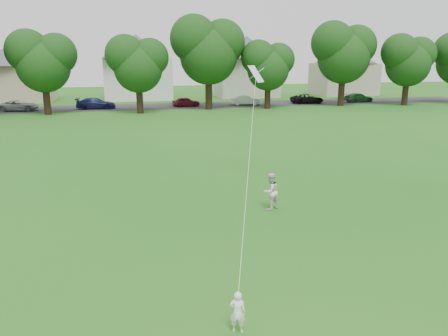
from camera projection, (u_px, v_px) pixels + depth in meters
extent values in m
plane|color=#165B14|center=(222.00, 258.00, 13.34)|extent=(160.00, 160.00, 0.00)
cube|color=#2D2D30|center=(143.00, 107.00, 52.88)|extent=(90.00, 7.00, 0.01)
imported|color=white|center=(238.00, 312.00, 9.63)|extent=(0.42, 0.35, 1.00)
imported|color=silver|center=(270.00, 191.00, 17.37)|extent=(0.91, 0.85, 1.50)
plane|color=white|center=(256.00, 74.00, 20.69)|extent=(1.04, 1.07, 0.77)
cylinder|color=white|center=(250.00, 146.00, 15.13)|extent=(0.01, 0.01, 13.44)
cylinder|color=black|center=(47.00, 99.00, 45.41)|extent=(0.73, 0.73, 3.36)
cylinder|color=black|center=(140.00, 98.00, 46.59)|extent=(0.71, 0.71, 3.18)
cylinder|color=black|center=(209.00, 91.00, 49.98)|extent=(0.79, 0.79, 4.07)
cylinder|color=black|center=(268.00, 95.00, 50.80)|extent=(0.70, 0.70, 3.03)
cylinder|color=black|center=(341.00, 90.00, 53.58)|extent=(0.78, 0.78, 3.91)
cylinder|color=black|center=(405.00, 92.00, 54.25)|extent=(0.73, 0.73, 3.36)
imported|color=gray|center=(19.00, 106.00, 48.70)|extent=(4.33, 2.27, 1.16)
imported|color=#141840|center=(96.00, 103.00, 50.56)|extent=(4.58, 2.17, 1.29)
imported|color=maroon|center=(186.00, 102.00, 52.97)|extent=(3.48, 1.76, 1.14)
imported|color=silver|center=(246.00, 100.00, 54.67)|extent=(3.88, 1.75, 1.24)
imported|color=black|center=(307.00, 99.00, 56.56)|extent=(4.36, 2.14, 1.19)
imported|color=#1A4F23|center=(359.00, 98.00, 58.24)|extent=(4.10, 1.96, 1.15)
cube|color=#BEAA8E|center=(16.00, 84.00, 58.08)|extent=(9.36, 6.48, 4.77)
pyramid|color=#474449|center=(11.00, 45.00, 56.84)|extent=(13.51, 13.51, 2.62)
cube|color=white|center=(138.00, 79.00, 61.59)|extent=(9.16, 6.96, 5.73)
pyramid|color=#474449|center=(135.00, 34.00, 60.09)|extent=(13.21, 13.21, 3.15)
cube|color=beige|center=(246.00, 78.00, 65.22)|extent=(8.77, 6.43, 5.69)
pyramid|color=#474449|center=(247.00, 36.00, 63.73)|extent=(12.65, 12.65, 3.13)
cube|color=beige|center=(343.00, 79.00, 68.94)|extent=(8.91, 6.97, 4.87)
pyramid|color=#474449|center=(346.00, 45.00, 67.67)|extent=(12.85, 12.85, 2.68)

